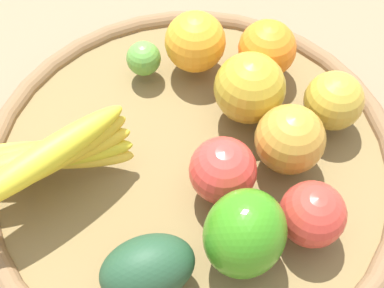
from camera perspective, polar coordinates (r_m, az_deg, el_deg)
ground_plane at (r=0.60m, az=0.00°, el=-2.70°), size 2.40×2.40×0.00m
basket at (r=0.59m, az=0.00°, el=-1.95°), size 0.47×0.47×0.03m
apple_0 at (r=0.51m, az=12.93°, el=-7.44°), size 0.09×0.09×0.06m
banana_bunch at (r=0.54m, az=-15.42°, el=-1.30°), size 0.17×0.17×0.08m
apple_4 at (r=0.58m, az=6.28°, el=6.06°), size 0.08×0.08×0.08m
apple_2 at (r=0.60m, az=15.13°, el=4.56°), size 0.09×0.09×0.07m
bell_pepper at (r=0.48m, az=5.75°, el=-9.65°), size 0.09×0.09×0.09m
lime_0 at (r=0.64m, az=-5.27°, el=9.23°), size 0.04×0.04×0.04m
orange_0 at (r=0.63m, az=8.15°, el=10.19°), size 0.09×0.09×0.07m
apple_3 at (r=0.55m, az=10.58°, el=0.51°), size 0.10×0.10×0.07m
orange_1 at (r=0.63m, az=0.35°, el=11.03°), size 0.10×0.10×0.07m
avocado at (r=0.48m, az=-4.84°, el=-13.31°), size 0.10×0.10×0.06m
apple_1 at (r=0.52m, az=3.37°, el=-2.89°), size 0.09×0.09×0.07m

